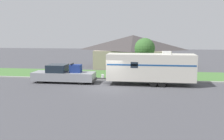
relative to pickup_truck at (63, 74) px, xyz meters
name	(u,v)px	position (x,y,z in m)	size (l,w,h in m)	color
ground_plane	(108,88)	(4.99, -1.85, -0.84)	(120.00, 120.00, 0.00)	#47474C
curb_strip	(114,80)	(4.99, 1.90, -0.77)	(80.00, 0.30, 0.14)	#999993
lawn_strip	(118,75)	(4.99, 5.55, -0.82)	(80.00, 7.00, 0.03)	#477538
house_across_street	(133,51)	(6.44, 12.72, 1.66)	(11.57, 7.43, 4.80)	gray
pickup_truck	(63,74)	(0.00, 0.00, 0.00)	(6.51, 2.09, 2.00)	black
travel_trailer	(150,67)	(8.90, 0.00, 0.92)	(9.64, 2.31, 3.34)	black
mailbox	(133,70)	(7.06, 2.91, 0.16)	(0.48, 0.20, 1.29)	brown
tree_in_yard	(145,48)	(8.26, 4.63, 2.49)	(2.36, 2.36, 4.53)	brown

